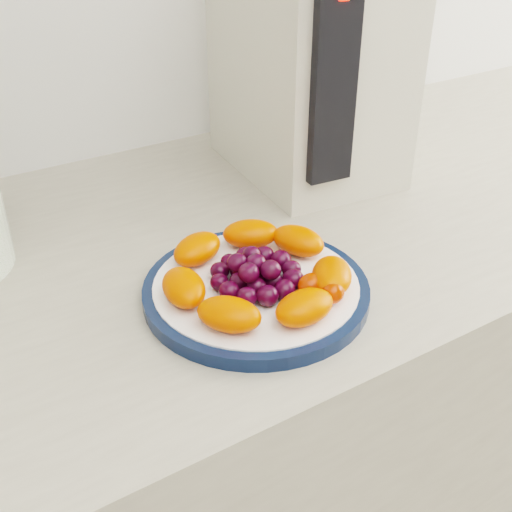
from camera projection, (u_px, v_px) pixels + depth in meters
counter at (229, 475)px, 1.03m from camera, size 3.50×0.60×0.90m
cabinet_face at (230, 487)px, 1.04m from camera, size 3.48×0.58×0.84m
plate_rim at (256, 291)px, 0.67m from camera, size 0.23×0.23×0.01m
plate_face at (256, 290)px, 0.67m from camera, size 0.21×0.21×0.02m
appliance_body at (309, 54)px, 0.86m from camera, size 0.21×0.28×0.33m
appliance_panel at (333, 82)px, 0.74m from camera, size 0.06×0.02×0.24m
fruit_plate at (261, 272)px, 0.65m from camera, size 0.20×0.20×0.03m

